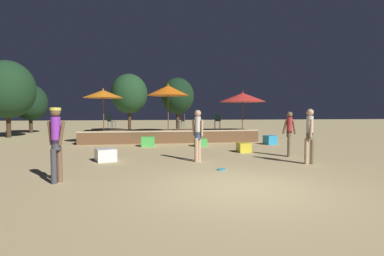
# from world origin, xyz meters

# --- Properties ---
(ground_plane) EXTENTS (120.00, 120.00, 0.00)m
(ground_plane) POSITION_xyz_m (0.00, 0.00, 0.00)
(ground_plane) COLOR tan
(wooden_deck) EXTENTS (9.82, 2.92, 0.70)m
(wooden_deck) POSITION_xyz_m (-0.46, 11.20, 0.31)
(wooden_deck) COLOR brown
(wooden_deck) RESTS_ON ground
(patio_umbrella_0) EXTENTS (2.28, 2.28, 3.22)m
(patio_umbrella_0) POSITION_xyz_m (-0.65, 9.97, 2.86)
(patio_umbrella_0) COLOR brown
(patio_umbrella_0) RESTS_ON ground
(patio_umbrella_1) EXTENTS (2.10, 2.10, 2.94)m
(patio_umbrella_1) POSITION_xyz_m (-4.06, 10.20, 2.65)
(patio_umbrella_1) COLOR brown
(patio_umbrella_1) RESTS_ON ground
(patio_umbrella_2) EXTENTS (2.66, 2.66, 2.87)m
(patio_umbrella_2) POSITION_xyz_m (3.66, 10.20, 2.54)
(patio_umbrella_2) COLOR brown
(patio_umbrella_2) RESTS_ON ground
(cube_seat_0) EXTENTS (0.81, 0.81, 0.43)m
(cube_seat_0) POSITION_xyz_m (-3.35, 4.34, 0.21)
(cube_seat_0) COLOR white
(cube_seat_0) RESTS_ON ground
(cube_seat_1) EXTENTS (0.63, 0.63, 0.47)m
(cube_seat_1) POSITION_xyz_m (4.53, 8.37, 0.24)
(cube_seat_1) COLOR #2D9EDB
(cube_seat_1) RESTS_ON ground
(cube_seat_2) EXTENTS (0.60, 0.60, 0.39)m
(cube_seat_2) POSITION_xyz_m (0.78, 8.21, 0.19)
(cube_seat_2) COLOR #4CC651
(cube_seat_2) RESTS_ON ground
(cube_seat_3) EXTENTS (0.68, 0.68, 0.48)m
(cube_seat_3) POSITION_xyz_m (-1.78, 8.61, 0.24)
(cube_seat_3) COLOR #4CC651
(cube_seat_3) RESTS_ON ground
(cube_seat_4) EXTENTS (0.53, 0.53, 0.40)m
(cube_seat_4) POSITION_xyz_m (2.14, 5.73, 0.20)
(cube_seat_4) COLOR yellow
(cube_seat_4) RESTS_ON ground
(person_0) EXTENTS (0.29, 0.50, 1.79)m
(person_0) POSITION_xyz_m (3.21, 2.56, 0.99)
(person_0) COLOR tan
(person_0) RESTS_ON ground
(person_1) EXTENTS (0.49, 0.30, 1.70)m
(person_1) POSITION_xyz_m (3.39, 4.22, 0.92)
(person_1) COLOR #72664C
(person_1) RESTS_ON ground
(person_2) EXTENTS (0.38, 0.37, 1.76)m
(person_2) POSITION_xyz_m (-0.25, 3.70, 0.96)
(person_2) COLOR tan
(person_2) RESTS_ON ground
(person_3) EXTENTS (0.50, 0.35, 1.80)m
(person_3) POSITION_xyz_m (-4.14, 1.22, 1.03)
(person_3) COLOR #3F3F47
(person_3) RESTS_ON ground
(bistro_chair_0) EXTENTS (0.40, 0.40, 0.90)m
(bistro_chair_0) POSITION_xyz_m (2.45, 11.21, 1.25)
(bistro_chair_0) COLOR #1E4C47
(bistro_chair_0) RESTS_ON wooden_deck
(bistro_chair_1) EXTENTS (0.45, 0.45, 0.90)m
(bistro_chair_1) POSITION_xyz_m (0.28, 11.25, 1.25)
(bistro_chair_1) COLOR #47474C
(bistro_chair_1) RESTS_ON wooden_deck
(bistro_chair_2) EXTENTS (0.48, 0.48, 0.90)m
(bistro_chair_2) POSITION_xyz_m (-3.87, 11.84, 1.25)
(bistro_chair_2) COLOR #1E4C47
(bistro_chair_2) RESTS_ON wooden_deck
(frisbee_disc) EXTENTS (0.26, 0.26, 0.03)m
(frisbee_disc) POSITION_xyz_m (0.13, 2.08, 0.02)
(frisbee_disc) COLOR #33B2D8
(frisbee_disc) RESTS_ON ground
(background_tree_0) EXTENTS (3.46, 3.46, 5.10)m
(background_tree_0) POSITION_xyz_m (-10.76, 15.42, 3.19)
(background_tree_0) COLOR #3D2B1C
(background_tree_0) RESTS_ON ground
(background_tree_1) EXTENTS (3.17, 3.17, 5.08)m
(background_tree_1) POSITION_xyz_m (-3.04, 20.83, 3.32)
(background_tree_1) COLOR #3D2B1C
(background_tree_1) RESTS_ON ground
(background_tree_2) EXTENTS (2.65, 2.65, 3.96)m
(background_tree_2) POSITION_xyz_m (-10.93, 20.09, 2.49)
(background_tree_2) COLOR #3D2B1C
(background_tree_2) RESTS_ON ground
(background_tree_3) EXTENTS (2.81, 2.81, 4.65)m
(background_tree_3) POSITION_xyz_m (1.07, 19.42, 3.09)
(background_tree_3) COLOR #3D2B1C
(background_tree_3) RESTS_ON ground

